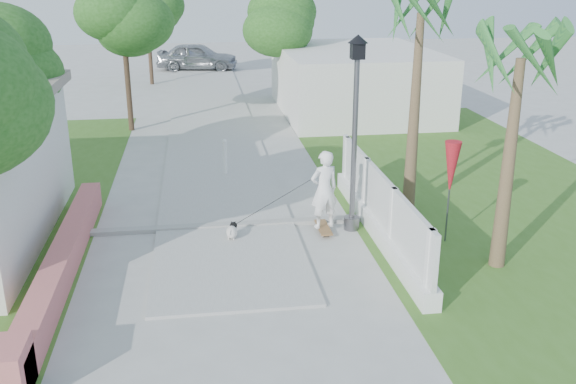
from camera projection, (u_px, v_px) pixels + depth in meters
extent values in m
plane|color=#B7B7B2|center=(247.00, 382.00, 9.45)|extent=(90.00, 90.00, 0.00)
cube|color=#B7B7B2|center=(209.00, 105.00, 28.11)|extent=(3.20, 36.00, 0.06)
cube|color=#999993|center=(226.00, 226.00, 15.03)|extent=(6.50, 0.25, 0.10)
cube|color=#3D6921|center=(474.00, 186.00, 17.85)|extent=(8.00, 20.00, 0.01)
cube|color=#C86766|center=(63.00, 261.00, 12.64)|extent=(0.45, 8.00, 0.60)
cube|color=#C86766|center=(12.00, 370.00, 9.06)|extent=(0.45, 0.80, 0.80)
cube|color=white|center=(378.00, 228.00, 14.50)|extent=(0.35, 7.00, 0.40)
cube|color=white|center=(380.00, 197.00, 14.25)|extent=(0.10, 7.00, 1.10)
cube|color=white|center=(429.00, 268.00, 11.33)|extent=(0.14, 0.14, 1.50)
cube|color=white|center=(393.00, 222.00, 13.39)|extent=(0.14, 0.14, 1.50)
cube|color=white|center=(366.00, 188.00, 15.44)|extent=(0.14, 0.14, 1.50)
cube|color=white|center=(347.00, 164.00, 17.31)|extent=(0.14, 0.14, 1.50)
cube|color=silver|center=(355.00, 81.00, 26.62)|extent=(6.00, 8.00, 2.60)
cylinder|color=#59595E|center=(351.00, 223.00, 14.92)|extent=(0.36, 0.36, 0.30)
cylinder|color=#59595E|center=(354.00, 146.00, 14.30)|extent=(0.12, 0.12, 4.00)
cube|color=black|center=(358.00, 51.00, 13.61)|extent=(0.28, 0.28, 0.35)
cone|color=black|center=(358.00, 39.00, 13.52)|extent=(0.44, 0.44, 0.18)
cylinder|color=white|center=(225.00, 159.00, 18.64)|extent=(0.12, 0.12, 1.00)
sphere|color=white|center=(225.00, 142.00, 18.47)|extent=(0.14, 0.14, 0.14)
cylinder|color=#59595E|center=(449.00, 199.00, 13.96)|extent=(0.04, 0.04, 2.00)
cone|color=red|center=(451.00, 169.00, 13.73)|extent=(0.36, 0.36, 1.20)
cylinder|color=#4C3826|center=(128.00, 79.00, 23.34)|extent=(0.20, 0.20, 3.85)
ellipsoid|color=#1E4F16|center=(124.00, 32.00, 22.79)|extent=(3.40, 3.40, 2.55)
ellipsoid|color=#1E4F16|center=(128.00, 22.00, 22.51)|extent=(2.89, 2.89, 2.18)
ellipsoid|color=#1E4F16|center=(117.00, 12.00, 22.72)|extent=(2.55, 2.55, 1.90)
cylinder|color=#4C3826|center=(282.00, 64.00, 27.96)|extent=(0.20, 0.20, 3.50)
ellipsoid|color=#1E4F16|center=(281.00, 29.00, 27.46)|extent=(3.00, 3.00, 2.25)
ellipsoid|color=#1E4F16|center=(287.00, 21.00, 27.19)|extent=(2.55, 2.55, 1.92)
ellipsoid|color=#1E4F16|center=(276.00, 12.00, 27.39)|extent=(2.25, 2.25, 1.68)
cylinder|color=#4C3826|center=(150.00, 46.00, 32.70)|extent=(0.20, 0.20, 3.85)
ellipsoid|color=#1E4F16|center=(147.00, 13.00, 32.15)|extent=(3.20, 3.20, 2.40)
ellipsoid|color=#1E4F16|center=(151.00, 6.00, 31.88)|extent=(2.72, 2.72, 2.05)
cone|color=brown|center=(414.00, 116.00, 15.33)|extent=(0.32, 0.32, 4.80)
cone|color=brown|center=(508.00, 167.00, 12.46)|extent=(0.32, 0.32, 4.20)
cube|color=olive|center=(323.00, 227.00, 14.79)|extent=(0.51, 0.98, 0.02)
imported|color=white|center=(324.00, 190.00, 14.48)|extent=(0.76, 0.60, 1.82)
cylinder|color=gray|center=(323.00, 236.00, 14.48)|extent=(0.03, 0.07, 0.07)
cylinder|color=gray|center=(330.00, 236.00, 14.50)|extent=(0.03, 0.07, 0.07)
cylinder|color=gray|center=(317.00, 225.00, 15.12)|extent=(0.03, 0.07, 0.07)
cylinder|color=gray|center=(324.00, 224.00, 15.14)|extent=(0.03, 0.07, 0.07)
ellipsoid|color=silver|center=(232.00, 232.00, 14.28)|extent=(0.34, 0.46, 0.26)
sphere|color=black|center=(233.00, 226.00, 14.44)|extent=(0.17, 0.17, 0.17)
sphere|color=silver|center=(234.00, 225.00, 14.52)|extent=(0.08, 0.08, 0.08)
cone|color=black|center=(232.00, 222.00, 14.42)|extent=(0.05, 0.05, 0.06)
cone|color=black|center=(235.00, 222.00, 14.41)|extent=(0.05, 0.05, 0.06)
cylinder|color=silver|center=(230.00, 236.00, 14.43)|extent=(0.04, 0.04, 0.12)
cylinder|color=silver|center=(235.00, 236.00, 14.42)|extent=(0.04, 0.04, 0.12)
cylinder|color=silver|center=(229.00, 239.00, 14.24)|extent=(0.04, 0.04, 0.12)
cylinder|color=silver|center=(234.00, 240.00, 14.23)|extent=(0.04, 0.04, 0.12)
cylinder|color=silver|center=(230.00, 233.00, 14.08)|extent=(0.05, 0.10, 0.10)
imported|color=#A3A5AB|center=(197.00, 56.00, 37.57)|extent=(4.90, 2.64, 1.58)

